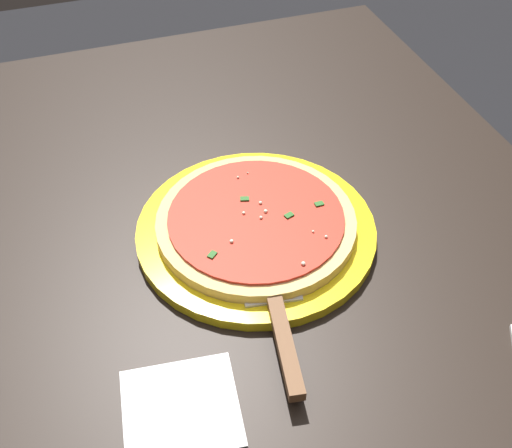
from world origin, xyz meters
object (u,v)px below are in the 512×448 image
at_px(serving_plate, 256,231).
at_px(pizza_server, 278,318).
at_px(napkin_folded_right, 181,407).
at_px(pizza, 256,221).

bearing_deg(serving_plate, pizza_server, -9.45).
bearing_deg(pizza_server, serving_plate, 170.55).
xyz_separation_m(pizza_server, napkin_folded_right, (0.06, -0.13, -0.02)).
xyz_separation_m(serving_plate, pizza_server, (0.16, -0.03, 0.01)).
distance_m(pizza, pizza_server, 0.16).
height_order(serving_plate, pizza_server, pizza_server).
bearing_deg(serving_plate, napkin_folded_right, -35.96).
height_order(serving_plate, pizza, pizza).
relative_size(serving_plate, pizza_server, 1.43).
bearing_deg(napkin_folded_right, pizza, 144.04).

